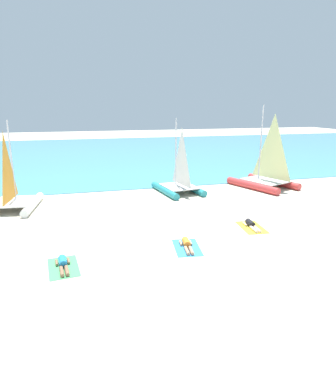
{
  "coord_description": "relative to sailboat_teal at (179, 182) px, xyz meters",
  "views": [
    {
      "loc": [
        -4.76,
        -13.21,
        6.0
      ],
      "look_at": [
        0.0,
        4.7,
        1.2
      ],
      "focal_mm": 31.37,
      "sensor_mm": 36.0,
      "label": 1
    }
  ],
  "objects": [
    {
      "name": "ground_plane",
      "position": [
        -1.89,
        1.15,
        -0.77
      ],
      "size": [
        120.0,
        120.0,
        0.0
      ],
      "primitive_type": "plane",
      "color": "beige"
    },
    {
      "name": "ocean_water",
      "position": [
        -1.89,
        21.6,
        -0.74
      ],
      "size": [
        120.0,
        40.0,
        0.05
      ],
      "primitive_type": "cube",
      "color": "#4C9EB7",
      "rests_on": "ground"
    },
    {
      "name": "sailboat_teal",
      "position": [
        0.0,
        0.0,
        0.0
      ],
      "size": [
        3.11,
        4.29,
        5.14
      ],
      "rotation": [
        0.0,
        0.0,
        0.16
      ],
      "color": "teal",
      "rests_on": "ground"
    },
    {
      "name": "sailboat_white",
      "position": [
        -10.6,
        -1.24,
        0.01
      ],
      "size": [
        2.99,
        4.25,
        5.19
      ],
      "rotation": [
        0.0,
        0.0,
        -0.12
      ],
      "color": "white",
      "rests_on": "ground"
    },
    {
      "name": "sailboat_red",
      "position": [
        6.7,
        -0.15,
        0.14
      ],
      "size": [
        4.41,
        5.39,
        6.06
      ],
      "rotation": [
        0.0,
        0.0,
        0.36
      ],
      "color": "#CC3838",
      "rests_on": "ground"
    },
    {
      "name": "towel_left",
      "position": [
        -7.51,
        -9.76,
        -0.76
      ],
      "size": [
        1.31,
        2.01,
        0.01
      ],
      "primitive_type": "cube",
      "rotation": [
        0.0,
        0.0,
        0.11
      ],
      "color": "#4CB266",
      "rests_on": "ground"
    },
    {
      "name": "sunbather_left",
      "position": [
        -7.52,
        -9.7,
        -0.63
      ],
      "size": [
        0.59,
        1.57,
        0.3
      ],
      "rotation": [
        0.0,
        0.0,
        0.11
      ],
      "color": "#268CCC",
      "rests_on": "towel_left"
    },
    {
      "name": "towel_middle",
      "position": [
        -2.38,
        -9.22,
        -0.76
      ],
      "size": [
        1.35,
        2.03,
        0.01
      ],
      "primitive_type": "cube",
      "rotation": [
        0.0,
        0.0,
        -0.13
      ],
      "color": "#338CD8",
      "rests_on": "ground"
    },
    {
      "name": "sunbather_middle",
      "position": [
        -2.37,
        -9.16,
        -0.63
      ],
      "size": [
        0.62,
        1.57,
        0.3
      ],
      "rotation": [
        0.0,
        0.0,
        -0.13
      ],
      "color": "orange",
      "rests_on": "towel_middle"
    },
    {
      "name": "towel_right",
      "position": [
        1.57,
        -7.69,
        -0.76
      ],
      "size": [
        1.27,
        1.99,
        0.01
      ],
      "primitive_type": "cube",
      "rotation": [
        0.0,
        0.0,
        -0.09
      ],
      "color": "yellow",
      "rests_on": "ground"
    },
    {
      "name": "sunbather_right",
      "position": [
        1.57,
        -7.62,
        -0.63
      ],
      "size": [
        0.58,
        1.57,
        0.3
      ],
      "rotation": [
        0.0,
        0.0,
        -0.09
      ],
      "color": "black",
      "rests_on": "towel_right"
    }
  ]
}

